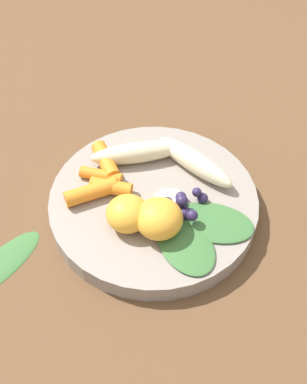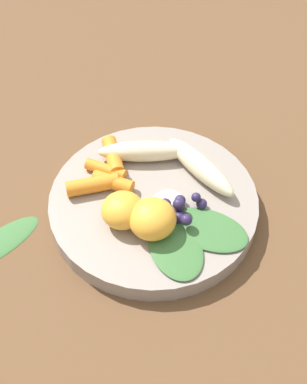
{
  "view_description": "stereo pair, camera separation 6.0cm",
  "coord_description": "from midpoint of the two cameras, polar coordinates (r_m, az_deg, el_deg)",
  "views": [
    {
      "loc": [
        -0.13,
        -0.37,
        0.49
      ],
      "look_at": [
        0.0,
        0.0,
        0.04
      ],
      "focal_mm": 46.19,
      "sensor_mm": 36.0,
      "label": 1
    },
    {
      "loc": [
        -0.07,
        -0.38,
        0.49
      ],
      "look_at": [
        0.0,
        0.0,
        0.04
      ],
      "focal_mm": 46.19,
      "sensor_mm": 36.0,
      "label": 2
    }
  ],
  "objects": [
    {
      "name": "carrot_mid_left",
      "position": [
        0.63,
        -2.83,
        2.45
      ],
      "size": [
        0.05,
        0.04,
        0.02
      ],
      "primitive_type": "cylinder",
      "rotation": [
        0.0,
        1.57,
        2.55
      ],
      "color": "orange",
      "rests_on": "bowl"
    },
    {
      "name": "carrot_mid_right",
      "position": [
        0.61,
        -1.92,
        0.97
      ],
      "size": [
        0.05,
        0.04,
        0.02
      ],
      "primitive_type": "cylinder",
      "rotation": [
        0.0,
        1.57,
        2.58
      ],
      "color": "orange",
      "rests_on": "bowl"
    },
    {
      "name": "banana_peeled_left",
      "position": [
        0.64,
        1.47,
        4.55
      ],
      "size": [
        0.12,
        0.05,
        0.03
      ],
      "primitive_type": "ellipsoid",
      "rotation": [
        0.0,
        0.0,
        2.99
      ],
      "color": "beige",
      "rests_on": "bowl"
    },
    {
      "name": "carrot_rear",
      "position": [
        0.61,
        -4.27,
        0.66
      ],
      "size": [
        0.07,
        0.02,
        0.02
      ],
      "primitive_type": "cylinder",
      "rotation": [
        0.0,
        1.57,
        3.21
      ],
      "color": "orange",
      "rests_on": "bowl"
    },
    {
      "name": "bowl",
      "position": [
        0.62,
        2.78,
        -1.53
      ],
      "size": [
        0.26,
        0.26,
        0.03
      ],
      "primitive_type": "cylinder",
      "color": "gray",
      "rests_on": "ground_plane"
    },
    {
      "name": "coconut_shred_patch",
      "position": [
        0.6,
        4.59,
        -1.43
      ],
      "size": [
        0.04,
        0.04,
        0.0
      ],
      "primitive_type": "cylinder",
      "color": "white",
      "rests_on": "bowl"
    },
    {
      "name": "kale_leaf_left",
      "position": [
        0.56,
        5.66,
        -6.57
      ],
      "size": [
        0.07,
        0.1,
        0.0
      ],
      "primitive_type": "ellipsoid",
      "rotation": [
        0.0,
        0.0,
        4.82
      ],
      "color": "#3D7038",
      "rests_on": "bowl"
    },
    {
      "name": "kale_leaf_right",
      "position": [
        0.58,
        9.24,
        -4.47
      ],
      "size": [
        0.11,
        0.1,
        0.0
      ],
      "primitive_type": "ellipsoid",
      "rotation": [
        0.0,
        0.0,
        5.7
      ],
      "color": "#3D7038",
      "rests_on": "bowl"
    },
    {
      "name": "carrot_front",
      "position": [
        0.64,
        -2.04,
        4.04
      ],
      "size": [
        0.02,
        0.06,
        0.02
      ],
      "primitive_type": "cylinder",
      "rotation": [
        0.0,
        1.57,
        1.64
      ],
      "color": "orange",
      "rests_on": "bowl"
    },
    {
      "name": "banana_peeled_right",
      "position": [
        0.63,
        8.12,
        2.8
      ],
      "size": [
        0.08,
        0.12,
        0.03
      ],
      "primitive_type": "ellipsoid",
      "rotation": [
        0.0,
        0.0,
        2.05
      ],
      "color": "beige",
      "rests_on": "bowl"
    },
    {
      "name": "orange_segment_near",
      "position": [
        0.56,
        2.93,
        -3.29
      ],
      "size": [
        0.06,
        0.06,
        0.04
      ],
      "primitive_type": "ellipsoid",
      "color": "#F4A833",
      "rests_on": "bowl"
    },
    {
      "name": "ground_plane",
      "position": [
        0.63,
        2.73,
        -2.26
      ],
      "size": [
        2.4,
        2.4,
        0.0
      ],
      "primitive_type": "plane",
      "color": "brown"
    },
    {
      "name": "orange_segment_far",
      "position": [
        0.57,
        -0.56,
        -2.29
      ],
      "size": [
        0.05,
        0.05,
        0.04
      ],
      "primitive_type": "ellipsoid",
      "color": "#F4A833",
      "rests_on": "bowl"
    },
    {
      "name": "blueberry_pile",
      "position": [
        0.59,
        6.04,
        -2.26
      ],
      "size": [
        0.06,
        0.05,
        0.03
      ],
      "color": "#2D234C",
      "rests_on": "bowl"
    }
  ]
}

